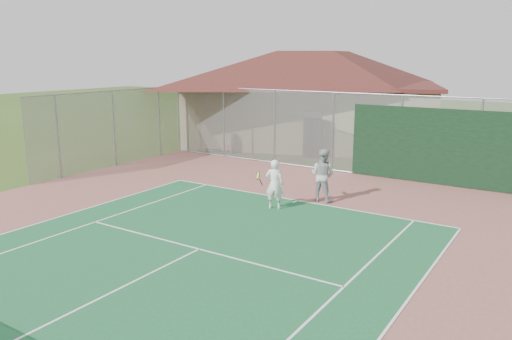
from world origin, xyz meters
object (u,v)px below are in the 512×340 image
Objects in this scene: player_white_front at (274,184)px; clubhouse at (313,88)px; player_grey_back at (322,175)px; bleachers at (218,139)px.

clubhouse is at bearing -88.79° from player_white_front.
player_white_front is at bearing -87.31° from clubhouse.
player_grey_back reaches higher than player_white_front.
player_grey_back reaches higher than bleachers.
clubhouse is at bearing 50.09° from bleachers.
clubhouse is 9.18× the size of player_grey_back.
clubhouse reaches higher than player_grey_back.
player_white_front is at bearing 63.99° from player_grey_back.
player_grey_back is (0.95, 1.72, 0.09)m from player_white_front.
player_grey_back is at bearing -138.94° from player_white_front.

